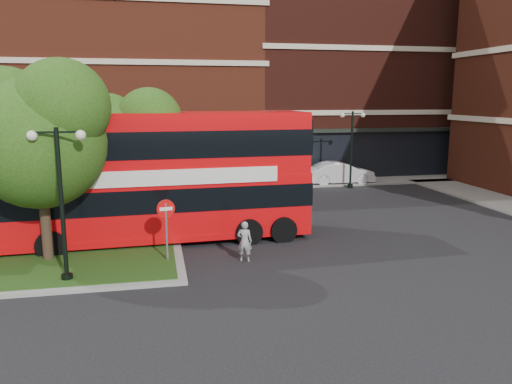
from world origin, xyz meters
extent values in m
plane|color=black|center=(0.00, 0.00, 0.00)|extent=(120.00, 120.00, 0.00)
cube|color=slate|center=(0.00, 16.50, 0.06)|extent=(44.00, 3.00, 0.12)
cube|color=maroon|center=(-8.00, 24.00, 7.00)|extent=(26.00, 12.00, 14.00)
cube|color=#471911|center=(14.00, 24.00, 8.00)|extent=(18.00, 12.00, 16.00)
cube|color=gray|center=(-8.00, 3.00, 0.06)|extent=(12.60, 7.60, 0.12)
cube|color=#19380F|center=(-8.00, 3.00, 0.07)|extent=(12.00, 7.00, 0.15)
cylinder|color=#2D2116|center=(-6.50, 2.50, 1.96)|extent=(0.36, 0.36, 3.92)
sphere|color=#1F4511|center=(-6.50, 2.50, 4.34)|extent=(4.60, 4.60, 4.60)
sphere|color=#1F4511|center=(-7.65, 3.19, 5.25)|extent=(3.45, 3.45, 3.45)
sphere|color=#1F4511|center=(-5.58, 2.04, 5.60)|extent=(3.22, 3.22, 3.22)
cylinder|color=#2D2116|center=(-3.50, 5.00, 1.74)|extent=(0.36, 0.36, 3.47)
sphere|color=#1F4511|center=(-3.50, 5.00, 3.84)|extent=(3.80, 3.80, 3.80)
sphere|color=#1F4511|center=(-4.45, 5.57, 4.65)|extent=(2.85, 2.85, 2.85)
sphere|color=#1F4511|center=(-2.74, 4.62, 4.96)|extent=(2.66, 2.66, 2.66)
cylinder|color=black|center=(-5.50, 0.20, 2.50)|extent=(0.14, 0.14, 5.00)
cylinder|color=black|center=(-5.50, 0.20, 0.15)|extent=(0.36, 0.36, 0.30)
cube|color=black|center=(-5.50, 0.20, 4.85)|extent=(1.40, 0.06, 0.06)
sphere|color=#F2EACC|center=(-6.20, 0.20, 4.75)|extent=(0.32, 0.32, 0.32)
sphere|color=#F2EACC|center=(-4.80, 0.20, 4.75)|extent=(0.32, 0.32, 0.32)
cylinder|color=black|center=(2.00, 14.50, 2.50)|extent=(0.14, 0.14, 5.00)
cylinder|color=black|center=(2.00, 14.50, 0.15)|extent=(0.36, 0.36, 0.30)
cube|color=black|center=(2.00, 14.50, 4.85)|extent=(1.40, 0.06, 0.06)
sphere|color=#F2EACC|center=(1.30, 14.50, 4.75)|extent=(0.32, 0.32, 0.32)
sphere|color=#F2EACC|center=(2.70, 14.50, 4.75)|extent=(0.32, 0.32, 0.32)
cylinder|color=black|center=(10.00, 14.50, 2.50)|extent=(0.14, 0.14, 5.00)
cylinder|color=black|center=(10.00, 14.50, 0.15)|extent=(0.36, 0.36, 0.30)
cube|color=black|center=(10.00, 14.50, 4.85)|extent=(1.40, 0.06, 0.06)
sphere|color=#F2EACC|center=(9.30, 14.50, 4.75)|extent=(0.32, 0.32, 0.32)
sphere|color=#F2EACC|center=(10.70, 14.50, 4.75)|extent=(0.32, 0.32, 0.32)
cube|color=red|center=(-2.40, 4.51, 1.66)|extent=(12.28, 3.26, 2.32)
cube|color=red|center=(-2.40, 4.51, 3.99)|extent=(12.16, 3.23, 2.32)
cube|color=black|center=(-2.40, 4.51, 4.10)|extent=(12.28, 3.26, 1.05)
cube|color=silver|center=(-2.35, 3.09, 2.88)|extent=(9.13, 0.41, 0.61)
imported|color=gray|center=(0.50, 1.20, 0.75)|extent=(0.64, 0.53, 1.50)
imported|color=silver|center=(0.81, 15.96, 0.75)|extent=(4.59, 2.25, 1.51)
imported|color=white|center=(9.83, 16.00, 0.77)|extent=(4.71, 1.73, 1.54)
cylinder|color=slate|center=(-2.27, 1.50, 1.11)|extent=(0.08, 0.08, 2.23)
cylinder|color=red|center=(-2.27, 1.50, 2.02)|extent=(0.65, 0.17, 0.65)
cube|color=white|center=(-2.27, 1.50, 2.02)|extent=(0.46, 0.12, 0.12)
camera|label=1|loc=(-2.60, -15.97, 5.91)|focal=35.00mm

